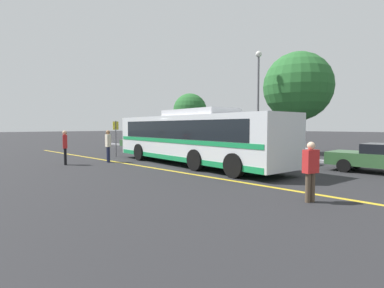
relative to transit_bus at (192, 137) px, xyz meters
The scene contains 14 objects.
ground_plane 1.50m from the transit_bus, 129.41° to the left, with size 220.00×220.00×0.00m, color #262628.
lane_strip_0 2.66m from the transit_bus, 90.45° to the right, with size 0.20×31.72×0.01m, color gold.
curb_strip 6.11m from the transit_bus, 90.17° to the left, with size 39.72×0.36×0.15m, color #99999E.
transit_bus is the anchor object (origin of this frame).
parked_car_0 10.62m from the transit_bus, 158.57° to the left, with size 4.85×1.87×1.35m.
parked_car_1 5.74m from the transit_bus, 133.49° to the left, with size 4.87×2.04×1.56m.
parked_car_2 4.57m from the transit_bus, 57.69° to the left, with size 4.21×1.87×1.42m.
pedestrian_0 8.48m from the transit_bus, 22.35° to the right, with size 0.34×0.47×1.65m.
pedestrian_1 4.96m from the transit_bus, 148.04° to the right, with size 0.45×0.30×1.84m.
pedestrian_2 6.81m from the transit_bus, 134.85° to the right, with size 0.47×0.35×1.84m.
bus_stop_sign 6.80m from the transit_bus, behind, with size 0.07×0.40×2.44m.
street_lamp 7.45m from the transit_bus, 92.58° to the left, with size 0.43×0.43×7.22m.
tree_0 10.67m from the transit_bus, 84.63° to the left, with size 5.03×5.03×7.51m.
tree_2 11.31m from the transit_bus, 136.36° to the left, with size 3.00×3.00×5.01m.
Camera 1 is at (11.35, -11.23, 2.07)m, focal length 28.00 mm.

